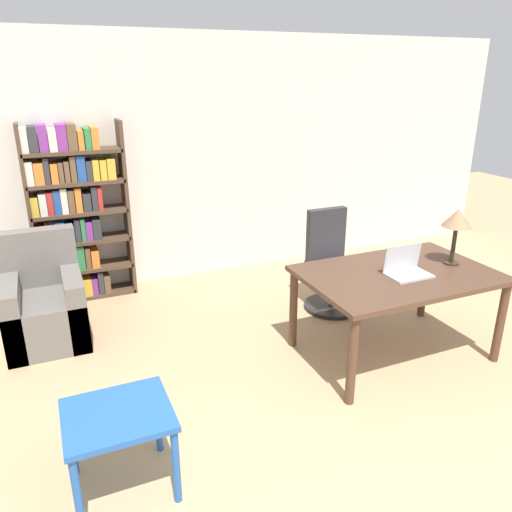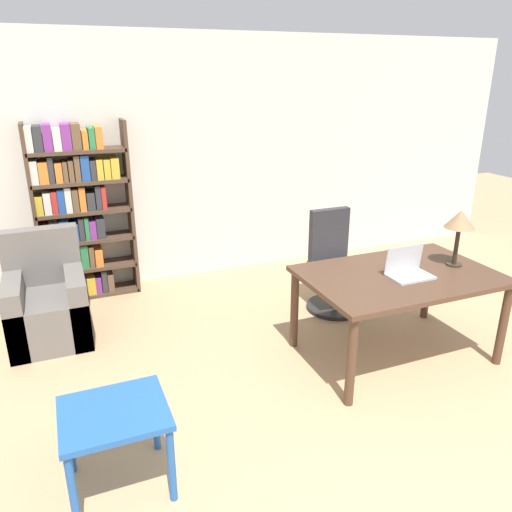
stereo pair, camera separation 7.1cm
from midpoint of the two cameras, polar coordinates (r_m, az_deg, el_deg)
name	(u,v)px [view 2 (the right image)]	position (r m, az deg, el deg)	size (l,w,h in m)	color
wall_back	(212,159)	(5.80, -4.69, 10.97)	(8.00, 0.06, 2.70)	silver
desk	(399,283)	(4.26, 16.49, -3.02)	(1.56, 1.02, 0.75)	#4C3323
laptop	(408,270)	(4.18, 17.44, -1.52)	(0.35, 0.23, 0.24)	#B2B2B7
table_lamp	(460,221)	(4.45, 22.71, 3.66)	(0.25, 0.25, 0.48)	#2D2319
office_chair	(333,268)	(5.10, 9.22, -1.31)	(0.57, 0.57, 1.01)	black
side_table_blue	(115,423)	(3.04, -15.16, -17.96)	(0.59, 0.51, 0.52)	#2356A3
armchair	(48,305)	(4.87, -22.31, -5.24)	(0.67, 0.77, 0.96)	#66605B
bookshelf	(77,213)	(5.44, -19.45, 4.64)	(0.97, 0.28, 1.84)	#4C3828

